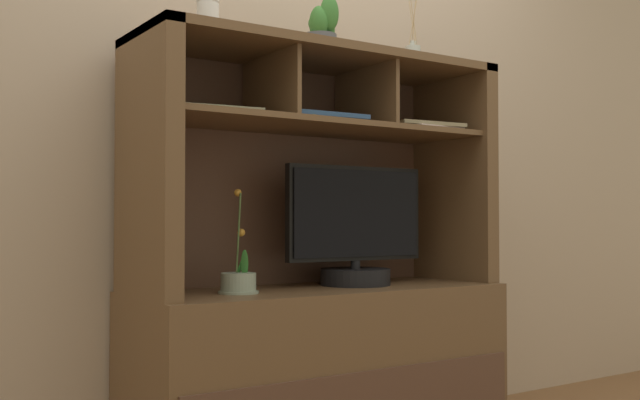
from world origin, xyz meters
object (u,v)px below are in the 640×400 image
object	(u,v)px
media_console	(319,329)
diffuser_bottle	(413,55)
ceramic_vase	(208,18)
magazine_stack_left	(416,128)
magazine_stack_right	(214,113)
potted_succulent	(322,31)
tv_monitor	(356,237)
magazine_stack_centre	(314,120)
potted_orchid	(239,281)

from	to	relation	value
media_console	diffuser_bottle	xyz separation A→B (m)	(0.44, -0.01, 1.04)
media_console	ceramic_vase	world-z (taller)	ceramic_vase
media_console	magazine_stack_left	size ratio (longest dim) A/B	4.56
magazine_stack_right	potted_succulent	xyz separation A→B (m)	(0.40, -0.05, 0.32)
magazine_stack_right	magazine_stack_left	bearing A→B (deg)	-4.27
media_console	tv_monitor	size ratio (longest dim) A/B	2.45
magazine_stack_right	potted_succulent	distance (m)	0.52
magazine_stack_centre	potted_succulent	size ratio (longest dim) A/B	1.55
tv_monitor	diffuser_bottle	world-z (taller)	diffuser_bottle
magazine_stack_left	potted_succulent	bearing A→B (deg)	178.23
potted_orchid	potted_succulent	bearing A→B (deg)	5.11
magazine_stack_centre	ceramic_vase	distance (m)	0.51
tv_monitor	magazine_stack_left	xyz separation A→B (m)	(0.28, -0.02, 0.42)
diffuser_bottle	potted_orchid	bearing A→B (deg)	-177.17
tv_monitor	potted_orchid	bearing A→B (deg)	-176.05
magazine_stack_centre	diffuser_bottle	xyz separation A→B (m)	(0.46, -0.00, 0.29)
magazine_stack_right	potted_orchid	bearing A→B (deg)	-56.92
potted_orchid	diffuser_bottle	world-z (taller)	diffuser_bottle
media_console	ceramic_vase	bearing A→B (deg)	-179.93
tv_monitor	potted_orchid	distance (m)	0.52
media_console	ceramic_vase	size ratio (longest dim) A/B	11.80
tv_monitor	diffuser_bottle	distance (m)	0.76
magazine_stack_centre	potted_succulent	bearing A→B (deg)	-20.28
magazine_stack_right	ceramic_vase	distance (m)	0.31
magazine_stack_centre	diffuser_bottle	distance (m)	0.55
ceramic_vase	potted_orchid	bearing A→B (deg)	-26.19
magazine_stack_left	magazine_stack_centre	size ratio (longest dim) A/B	1.00
media_console	potted_succulent	bearing A→B (deg)	-86.47
magazine_stack_left	magazine_stack_right	bearing A→B (deg)	175.73
tv_monitor	potted_orchid	xyz separation A→B (m)	(-0.50, -0.03, -0.14)
media_console	potted_succulent	distance (m)	1.07
magazine_stack_centre	potted_succulent	distance (m)	0.33
potted_orchid	ceramic_vase	xyz separation A→B (m)	(-0.09, 0.05, 0.86)
potted_orchid	potted_succulent	xyz separation A→B (m)	(0.35, 0.03, 0.88)
media_console	magazine_stack_right	distance (m)	0.85
magazine_stack_left	tv_monitor	bearing A→B (deg)	176.46
media_console	potted_succulent	xyz separation A→B (m)	(0.00, -0.02, 1.07)
magazine_stack_centre	media_console	bearing A→B (deg)	11.35
potted_succulent	ceramic_vase	bearing A→B (deg)	178.11
potted_orchid	magazine_stack_centre	world-z (taller)	magazine_stack_centre
tv_monitor	potted_orchid	world-z (taller)	tv_monitor
diffuser_bottle	ceramic_vase	distance (m)	0.88
magazine_stack_left	potted_orchid	bearing A→B (deg)	-178.71
magazine_stack_left	magazine_stack_centre	distance (m)	0.46
potted_orchid	magazine_stack_centre	xyz separation A→B (m)	(0.32, 0.04, 0.56)
tv_monitor	magazine_stack_right	size ratio (longest dim) A/B	1.79
media_console	magazine_stack_right	xyz separation A→B (m)	(-0.40, 0.03, 0.75)
media_console	potted_orchid	size ratio (longest dim) A/B	4.22
magazine_stack_left	diffuser_bottle	size ratio (longest dim) A/B	1.17
magazine_stack_right	ceramic_vase	size ratio (longest dim) A/B	2.69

